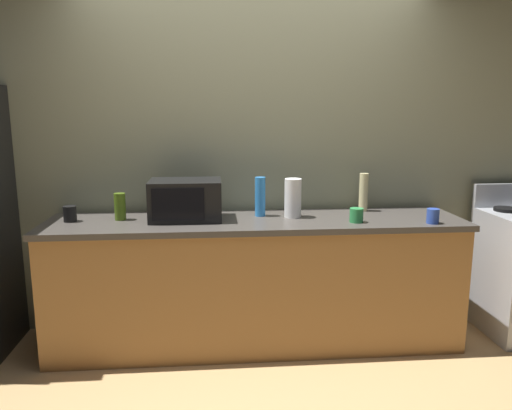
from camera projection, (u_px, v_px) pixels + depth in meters
ground_plane at (261, 371)px, 3.13m from camera, size 8.00×8.00×0.00m
back_wall at (251, 149)px, 3.67m from camera, size 6.40×0.10×2.70m
counter_run at (256, 282)px, 3.43m from camera, size 2.84×0.64×0.90m
microwave at (186, 200)px, 3.33m from camera, size 0.48×0.35×0.27m
paper_towel_roll at (293, 198)px, 3.40m from camera, size 0.12×0.12×0.27m
bottle_olive_oil at (120, 207)px, 3.32m from camera, size 0.08×0.08×0.18m
bottle_spray_cleaner at (260, 197)px, 3.44m from camera, size 0.07×0.07×0.28m
bottle_hand_soap at (364, 192)px, 3.61m from camera, size 0.06×0.06×0.28m
mug_green at (356, 215)px, 3.26m from camera, size 0.09×0.09×0.09m
mug_blue at (433, 216)px, 3.22m from camera, size 0.08×0.08×0.10m
mug_black at (70, 214)px, 3.27m from camera, size 0.09×0.09×0.11m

